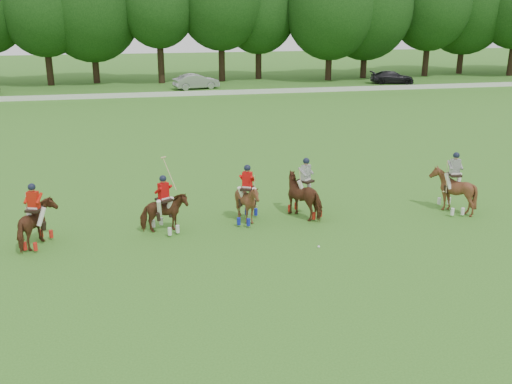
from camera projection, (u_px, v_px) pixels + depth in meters
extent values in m
plane|color=#346A1E|center=(234.00, 280.00, 17.43)|extent=(180.00, 180.00, 0.00)
cylinder|color=black|center=(49.00, 63.00, 59.67)|extent=(0.70, 0.70, 4.64)
ellipsoid|color=black|center=(43.00, 6.00, 57.93)|extent=(8.80, 8.80, 10.13)
cylinder|color=black|center=(95.00, 63.00, 61.56)|extent=(0.70, 0.70, 4.31)
ellipsoid|color=black|center=(90.00, 3.00, 59.65)|extent=(10.67, 10.67, 12.27)
cylinder|color=black|center=(161.00, 58.00, 61.32)|extent=(0.70, 0.70, 5.24)
ellipsoid|color=black|center=(158.00, 3.00, 59.57)|extent=(8.06, 8.06, 9.26)
cylinder|color=black|center=(222.00, 57.00, 62.81)|extent=(0.70, 0.70, 5.19)
cylinder|color=black|center=(258.00, 59.00, 65.05)|extent=(0.70, 0.70, 4.48)
ellipsoid|color=black|center=(259.00, 9.00, 63.35)|extent=(8.60, 8.60, 9.89)
cylinder|color=black|center=(329.00, 61.00, 63.90)|extent=(0.70, 0.70, 4.21)
ellipsoid|color=black|center=(331.00, 6.00, 62.06)|extent=(10.11, 10.11, 11.63)
cylinder|color=black|center=(364.00, 60.00, 66.06)|extent=(0.70, 0.70, 4.07)
ellipsoid|color=black|center=(367.00, 6.00, 64.21)|extent=(10.46, 10.46, 12.03)
cylinder|color=black|center=(426.00, 55.00, 67.64)|extent=(0.70, 0.70, 4.79)
ellipsoid|color=black|center=(431.00, 3.00, 65.80)|extent=(9.47, 9.47, 10.89)
cylinder|color=black|center=(461.00, 55.00, 70.17)|extent=(0.70, 0.70, 4.44)
ellipsoid|color=black|center=(467.00, 1.00, 68.21)|extent=(10.84, 10.84, 12.47)
cylinder|color=black|center=(512.00, 55.00, 68.06)|extent=(0.70, 0.70, 4.86)
cube|color=white|center=(167.00, 94.00, 52.76)|extent=(120.00, 0.10, 0.44)
imported|color=#A4A3A9|center=(196.00, 81.00, 57.38)|extent=(4.81, 2.63, 1.50)
imported|color=black|center=(392.00, 77.00, 61.41)|extent=(4.90, 2.79, 1.34)
imported|color=#502515|center=(36.00, 225.00, 19.71)|extent=(1.39, 2.02, 1.56)
cube|color=black|center=(34.00, 209.00, 19.53)|extent=(0.60, 0.67, 0.08)
cylinder|color=tan|center=(27.00, 211.00, 19.59)|extent=(0.10, 0.21, 1.29)
imported|color=#502515|center=(165.00, 213.00, 20.95)|extent=(1.88, 1.81, 1.46)
cube|color=black|center=(164.00, 200.00, 20.79)|extent=(0.67, 0.71, 0.08)
cylinder|color=tan|center=(170.00, 174.00, 20.70)|extent=(0.43, 0.67, 1.08)
imported|color=#502515|center=(247.00, 203.00, 21.91)|extent=(1.77, 1.85, 1.58)
cube|color=black|center=(247.00, 188.00, 21.73)|extent=(0.64, 0.69, 0.08)
cylinder|color=tan|center=(255.00, 191.00, 21.68)|extent=(0.12, 0.20, 1.29)
imported|color=#502515|center=(305.00, 196.00, 22.52)|extent=(1.89, 2.17, 1.69)
cube|color=black|center=(306.00, 181.00, 22.33)|extent=(0.68, 0.71, 0.08)
cylinder|color=tan|center=(301.00, 184.00, 22.14)|extent=(0.14, 0.19, 1.29)
imported|color=#502515|center=(452.00, 190.00, 23.04)|extent=(1.60, 1.76, 1.79)
cube|color=black|center=(454.00, 175.00, 22.83)|extent=(0.49, 0.60, 0.08)
cylinder|color=tan|center=(447.00, 177.00, 22.83)|extent=(0.05, 0.21, 1.29)
sphere|color=white|center=(319.00, 247.00, 19.75)|extent=(0.09, 0.09, 0.09)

